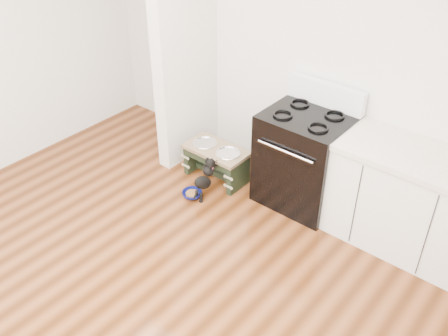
% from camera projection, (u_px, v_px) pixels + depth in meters
% --- Properties ---
extents(ground, '(5.00, 5.00, 0.00)m').
position_uv_depth(ground, '(114.00, 323.00, 3.68)').
color(ground, '#401E0B').
rests_on(ground, ground).
extents(room_shell, '(5.00, 5.00, 5.00)m').
position_uv_depth(room_shell, '(77.00, 134.00, 2.76)').
color(room_shell, silver).
rests_on(room_shell, ground).
extents(partition_wall, '(0.15, 0.80, 2.70)m').
position_uv_depth(partition_wall, '(185.00, 35.00, 4.87)').
color(partition_wall, silver).
rests_on(partition_wall, ground).
extents(oven_range, '(0.76, 0.69, 1.14)m').
position_uv_depth(oven_range, '(304.00, 158.00, 4.65)').
color(oven_range, black).
rests_on(oven_range, ground).
extents(cabinet_run, '(1.24, 0.64, 0.91)m').
position_uv_depth(cabinet_run, '(405.00, 200.00, 4.16)').
color(cabinet_run, white).
rests_on(cabinet_run, ground).
extents(dog_feeder, '(0.66, 0.35, 0.37)m').
position_uv_depth(dog_feeder, '(216.00, 157.00, 5.06)').
color(dog_feeder, black).
rests_on(dog_feeder, ground).
extents(puppy, '(0.11, 0.34, 0.40)m').
position_uv_depth(puppy, '(205.00, 178.00, 4.83)').
color(puppy, black).
rests_on(puppy, ground).
extents(floor_bowl, '(0.26, 0.26, 0.06)m').
position_uv_depth(floor_bowl, '(192.00, 194.00, 4.92)').
color(floor_bowl, '#0C1154').
rests_on(floor_bowl, ground).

